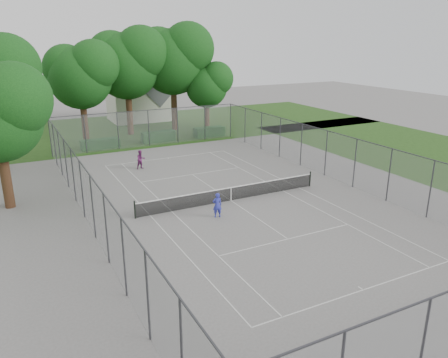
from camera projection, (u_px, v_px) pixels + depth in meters
name	position (u px, v px, depth m)	size (l,w,h in m)	color
ground	(231.00, 201.00, 28.47)	(120.00, 120.00, 0.00)	slate
grass_far	(125.00, 129.00, 50.45)	(60.00, 20.00, 0.00)	#1E4012
court_markings	(231.00, 201.00, 28.47)	(11.03, 23.83, 0.01)	silver
tennis_net	(231.00, 193.00, 28.31)	(12.87, 0.10, 1.10)	black
perimeter_fence	(231.00, 174.00, 27.91)	(18.08, 34.08, 3.52)	#38383D
tree_far_left	(81.00, 73.00, 42.22)	(6.98, 6.37, 10.04)	#382114
tree_far_midleft	(127.00, 61.00, 45.50)	(7.93, 7.24, 11.40)	#382114
tree_far_midright	(174.00, 56.00, 47.87)	(8.23, 7.52, 11.84)	#382114
tree_far_right	(207.00, 83.00, 48.46)	(5.33, 4.87, 7.67)	#382114
hedge_left	(100.00, 144.00, 41.70)	(3.63, 1.09, 0.91)	#143F15
hedge_mid	(158.00, 136.00, 44.36)	(3.40, 0.97, 1.07)	#143F15
hedge_right	(209.00, 132.00, 46.81)	(3.30, 1.21, 0.99)	#143F15
house	(139.00, 91.00, 55.09)	(7.30, 5.66, 9.08)	silver
girl_player	(217.00, 205.00, 25.66)	(0.55, 0.36, 1.51)	#2D32AA
woman_player	(141.00, 160.00, 35.13)	(0.75, 0.59, 1.55)	#622057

